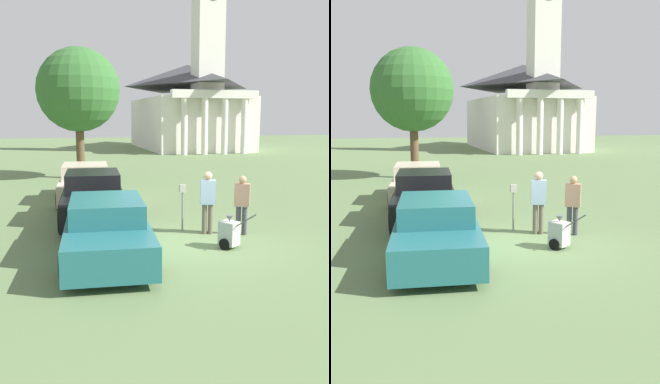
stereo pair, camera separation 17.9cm
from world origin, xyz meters
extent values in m
plane|color=#607A4C|center=(0.00, 0.00, 0.00)|extent=(120.00, 120.00, 0.00)
cube|color=#23666B|center=(-2.26, -0.27, 0.53)|extent=(2.31, 5.33, 0.70)
cube|color=#23666B|center=(-2.27, -0.47, 1.14)|extent=(1.83, 2.31, 0.50)
cylinder|color=black|center=(-3.04, 1.41, 0.33)|extent=(0.24, 0.67, 0.66)
cylinder|color=black|center=(-1.21, 1.26, 0.33)|extent=(0.24, 0.67, 0.66)
cylinder|color=black|center=(-3.31, -1.79, 0.33)|extent=(0.24, 0.67, 0.66)
cylinder|color=black|center=(-1.48, -1.95, 0.33)|extent=(0.24, 0.67, 0.66)
cube|color=black|center=(-2.26, 3.27, 0.60)|extent=(2.24, 4.97, 0.81)
cube|color=black|center=(-2.27, 3.07, 1.29)|extent=(1.79, 2.16, 0.58)
cylinder|color=black|center=(-3.03, 4.83, 0.35)|extent=(0.24, 0.71, 0.69)
cylinder|color=black|center=(-1.23, 4.68, 0.35)|extent=(0.24, 0.71, 0.69)
cylinder|color=black|center=(-3.28, 1.85, 0.35)|extent=(0.24, 0.71, 0.69)
cylinder|color=black|center=(-1.48, 1.70, 0.35)|extent=(0.24, 0.71, 0.69)
cube|color=beige|center=(-2.26, 6.57, 0.57)|extent=(2.31, 5.01, 0.73)
cube|color=beige|center=(-2.27, 6.37, 1.20)|extent=(1.85, 2.18, 0.55)
cylinder|color=black|center=(-3.06, 8.15, 0.37)|extent=(0.24, 0.74, 0.73)
cylinder|color=black|center=(-1.20, 7.99, 0.37)|extent=(0.24, 0.74, 0.73)
cylinder|color=black|center=(-3.32, 5.14, 0.37)|extent=(0.24, 0.74, 0.73)
cylinder|color=black|center=(-1.45, 4.98, 0.37)|extent=(0.24, 0.74, 0.73)
cylinder|color=slate|center=(0.13, 1.30, 0.56)|extent=(0.05, 0.05, 1.13)
cube|color=gray|center=(0.13, 1.30, 1.24)|extent=(0.18, 0.09, 0.22)
cylinder|color=#665B4C|center=(0.79, 0.73, 0.43)|extent=(0.14, 0.14, 0.86)
cylinder|color=#665B4C|center=(0.62, 0.78, 0.43)|extent=(0.14, 0.14, 0.86)
cube|color=#99B2CC|center=(0.71, 0.76, 1.20)|extent=(0.46, 0.32, 0.68)
sphere|color=tan|center=(0.71, 0.76, 1.66)|extent=(0.23, 0.23, 0.23)
cylinder|color=#3F3F47|center=(1.68, 0.42, 0.40)|extent=(0.14, 0.14, 0.81)
cylinder|color=#3F3F47|center=(1.53, 0.50, 0.40)|extent=(0.14, 0.14, 0.81)
cube|color=tan|center=(1.61, 0.46, 1.13)|extent=(0.47, 0.39, 0.64)
sphere|color=tan|center=(1.61, 0.46, 1.56)|extent=(0.22, 0.22, 0.22)
cube|color=#B2B2AD|center=(0.78, -0.64, 0.38)|extent=(0.54, 0.56, 0.60)
cone|color=#59595B|center=(0.78, -0.64, 0.76)|extent=(0.18, 0.18, 0.16)
cylinder|color=#4C4C4C|center=(1.03, -1.04, 0.78)|extent=(0.34, 0.52, 0.43)
cylinder|color=black|center=(0.60, -0.75, 0.14)|extent=(0.19, 0.26, 0.28)
cylinder|color=black|center=(0.95, -0.53, 0.14)|extent=(0.19, 0.26, 0.28)
cube|color=silver|center=(10.34, 33.46, 2.57)|extent=(9.32, 15.03, 5.13)
pyramid|color=#424247|center=(10.34, 33.46, 7.44)|extent=(9.51, 15.33, 2.31)
cylinder|color=silver|center=(7.55, 25.35, 2.44)|extent=(0.56, 0.56, 4.88)
cylinder|color=silver|center=(9.41, 25.35, 2.44)|extent=(0.56, 0.56, 4.88)
cylinder|color=silver|center=(11.27, 25.35, 2.44)|extent=(0.56, 0.56, 4.88)
cylinder|color=silver|center=(13.14, 25.35, 2.44)|extent=(0.56, 0.56, 4.88)
cube|color=silver|center=(10.34, 25.35, 5.23)|extent=(7.92, 0.70, 0.70)
cube|color=silver|center=(10.34, 27.45, 10.68)|extent=(2.40, 2.40, 11.09)
cylinder|color=brown|center=(-2.04, 13.03, 1.41)|extent=(0.44, 0.44, 2.82)
sphere|color=#33662D|center=(-2.04, 13.03, 4.67)|extent=(4.36, 4.36, 4.36)
camera|label=1|loc=(-3.39, -10.30, 3.26)|focal=40.00mm
camera|label=2|loc=(-3.22, -10.35, 3.26)|focal=40.00mm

